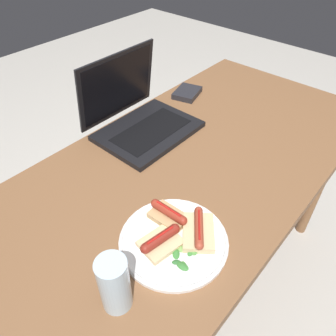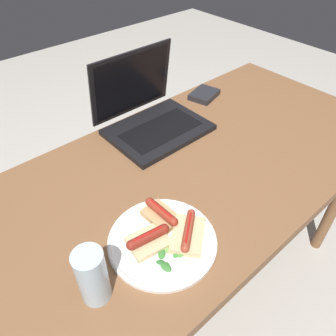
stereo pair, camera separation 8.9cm
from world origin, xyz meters
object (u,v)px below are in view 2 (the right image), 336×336
Objects in this scene: external_drive at (204,95)px; plate at (162,240)px; laptop at (151,116)px; drinking_glass at (92,276)px.

plate is at bearing -159.66° from external_drive.
plate is at bearing -125.95° from laptop.
external_drive is at bearing 35.99° from plate.
laptop is at bearing 54.05° from plate.
external_drive reaches higher than plate.
laptop is 0.62m from drinking_glass.
plate is at bearing 2.50° from drinking_glass.
laptop reaches higher than external_drive.
plate is 0.72m from external_drive.
laptop reaches higher than drinking_glass.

